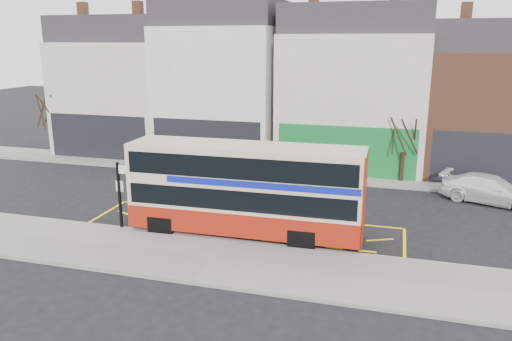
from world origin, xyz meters
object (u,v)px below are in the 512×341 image
(bus_stop_post, at_px, (120,189))
(street_tree_right, at_px, (405,126))
(car_white, at_px, (490,189))
(car_grey, at_px, (272,167))
(car_silver, at_px, (161,161))
(street_tree_left, at_px, (49,102))
(double_decker_bus, at_px, (246,189))

(bus_stop_post, relative_size, street_tree_right, 0.59)
(bus_stop_post, relative_size, car_white, 0.60)
(bus_stop_post, bearing_deg, car_grey, 64.92)
(car_grey, bearing_deg, street_tree_right, -83.95)
(bus_stop_post, bearing_deg, street_tree_right, 41.43)
(bus_stop_post, distance_m, car_grey, 11.01)
(street_tree_right, bearing_deg, bus_stop_post, -136.19)
(car_silver, height_order, car_grey, car_grey)
(car_silver, relative_size, street_tree_left, 0.63)
(car_white, xyz_separation_m, street_tree_left, (-28.88, 3.31, 3.19))
(street_tree_right, bearing_deg, street_tree_left, 178.30)
(car_silver, bearing_deg, street_tree_left, 64.91)
(car_grey, relative_size, street_tree_left, 0.76)
(car_silver, distance_m, street_tree_left, 10.23)
(car_grey, height_order, street_tree_left, street_tree_left)
(car_white, bearing_deg, bus_stop_post, 137.58)
(street_tree_right, bearing_deg, car_grey, -171.15)
(street_tree_left, bearing_deg, car_silver, -10.81)
(street_tree_left, xyz_separation_m, street_tree_right, (24.45, -0.73, -0.49))
(bus_stop_post, xyz_separation_m, street_tree_left, (-12.71, 11.99, 1.97))
(double_decker_bus, xyz_separation_m, car_grey, (-1.16, 9.11, -1.37))
(car_grey, height_order, street_tree_right, street_tree_right)
(bus_stop_post, distance_m, street_tree_right, 16.35)
(car_silver, xyz_separation_m, car_grey, (7.41, -0.08, 0.10))
(car_silver, relative_size, car_white, 0.74)
(car_silver, height_order, street_tree_right, street_tree_right)
(double_decker_bus, relative_size, car_white, 2.04)
(double_decker_bus, height_order, car_silver, double_decker_bus)
(car_grey, bearing_deg, double_decker_bus, -175.53)
(street_tree_left, bearing_deg, car_grey, -6.39)
(car_silver, xyz_separation_m, street_tree_left, (-9.52, 1.82, 3.28))
(bus_stop_post, height_order, car_grey, bus_stop_post)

